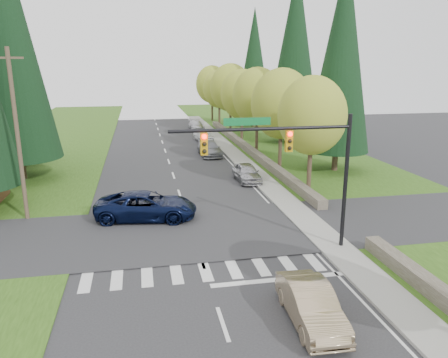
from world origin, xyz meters
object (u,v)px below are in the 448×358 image
object	(u,v)px
parked_car_a	(247,173)
parked_car_d	(203,135)
suv_navy	(146,206)
parked_car_e	(196,126)
parked_car_b	(210,149)
parked_car_c	(207,143)
sedan_champagne	(311,304)

from	to	relation	value
parked_car_a	parked_car_d	distance (m)	19.18
suv_navy	parked_car_e	bearing A→B (deg)	-3.32
suv_navy	parked_car_a	world-z (taller)	suv_navy
parked_car_a	parked_car_b	bearing A→B (deg)	95.25
suv_navy	parked_car_c	size ratio (longest dim) A/B	1.41
parked_car_c	parked_car_a	bearing A→B (deg)	-77.88
parked_car_a	parked_car_e	bearing A→B (deg)	88.97
parked_car_a	suv_navy	bearing A→B (deg)	-139.10
sedan_champagne	suv_navy	bearing A→B (deg)	116.71
suv_navy	parked_car_a	size ratio (longest dim) A/B	1.44
parked_car_e	parked_car_c	bearing A→B (deg)	-94.29
sedan_champagne	parked_car_d	bearing A→B (deg)	89.49
parked_car_c	parked_car_e	distance (m)	14.38
sedan_champagne	parked_car_d	world-z (taller)	parked_car_d
sedan_champagne	parked_car_a	world-z (taller)	same
parked_car_c	parked_car_e	xyz separation A→B (m)	(0.74, 14.36, -0.03)
parked_car_a	parked_car_b	world-z (taller)	parked_car_b
sedan_champagne	parked_car_d	xyz separation A→B (m)	(1.77, 38.70, 0.01)
parked_car_a	parked_car_b	xyz separation A→B (m)	(-1.28, 10.55, 0.00)
parked_car_a	parked_car_e	distance (m)	28.09
suv_navy	parked_car_c	xyz separation A→B (m)	(6.97, 21.11, -0.13)
suv_navy	parked_car_d	distance (m)	27.54
sedan_champagne	parked_car_b	world-z (taller)	parked_car_b
suv_navy	parked_car_d	world-z (taller)	suv_navy
parked_car_a	parked_car_c	bearing A→B (deg)	92.74
suv_navy	parked_car_a	distance (m)	10.91
parked_car_d	parked_car_c	bearing A→B (deg)	-100.00
parked_car_b	parked_car_e	distance (m)	17.57
suv_navy	parked_car_e	world-z (taller)	suv_navy
parked_car_d	parked_car_b	bearing A→B (deg)	-100.05
parked_car_e	parked_car_b	bearing A→B (deg)	-94.48
parked_car_a	parked_car_d	size ratio (longest dim) A/B	0.98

